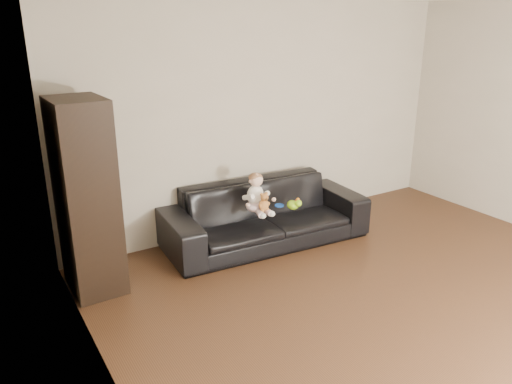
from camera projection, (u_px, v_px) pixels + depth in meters
floor at (453, 332)px, 4.01m from camera, size 5.50×5.50×0.00m
wall_back at (269, 117)px, 5.80m from camera, size 5.00×0.00×5.00m
wall_left at (141, 260)px, 2.35m from camera, size 0.00×5.50×5.50m
sofa at (265, 214)px, 5.53m from camera, size 2.31×1.03×0.66m
cabinet at (86, 198)px, 4.39m from camera, size 0.46×0.62×1.76m
shelf_item at (84, 154)px, 4.27m from camera, size 0.19×0.26×0.28m
baby at (257, 195)px, 5.25m from camera, size 0.30×0.37×0.43m
teddy_bear at (264, 202)px, 5.16m from camera, size 0.11×0.11×0.20m
toy_green at (293, 205)px, 5.36m from camera, size 0.17×0.18×0.10m
toy_rattle at (298, 202)px, 5.51m from camera, size 0.08×0.08×0.07m
toy_blue_disc at (279, 205)px, 5.47m from camera, size 0.13×0.13×0.01m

